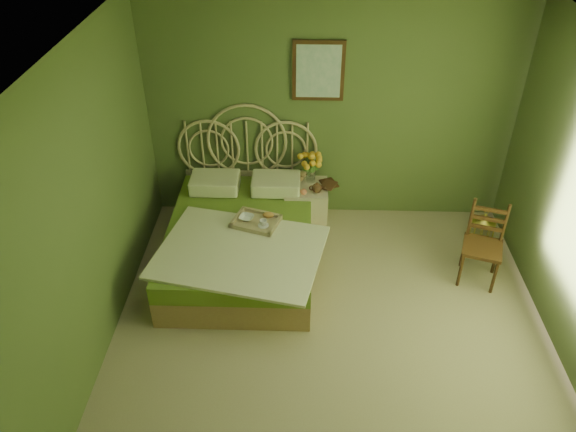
{
  "coord_description": "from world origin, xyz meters",
  "views": [
    {
      "loc": [
        -0.28,
        -3.36,
        3.87
      ],
      "look_at": [
        -0.42,
        1.0,
        0.78
      ],
      "focal_mm": 35.0,
      "sensor_mm": 36.0,
      "label": 1
    }
  ],
  "objects_px": {
    "chair": "(482,238)",
    "birdcage": "(482,229)",
    "bed": "(241,237)",
    "nightstand": "(307,199)"
  },
  "relations": [
    {
      "from": "bed",
      "to": "birdcage",
      "type": "relative_size",
      "value": 5.7
    },
    {
      "from": "nightstand",
      "to": "bed",
      "type": "bearing_deg",
      "value": -135.84
    },
    {
      "from": "nightstand",
      "to": "birdcage",
      "type": "height_order",
      "value": "nightstand"
    },
    {
      "from": "bed",
      "to": "nightstand",
      "type": "bearing_deg",
      "value": 44.16
    },
    {
      "from": "bed",
      "to": "nightstand",
      "type": "xyz_separation_m",
      "value": [
        0.68,
        0.66,
        0.05
      ]
    },
    {
      "from": "chair",
      "to": "birdcage",
      "type": "bearing_deg",
      "value": 87.67
    },
    {
      "from": "nightstand",
      "to": "birdcage",
      "type": "distance_m",
      "value": 1.97
    },
    {
      "from": "nightstand",
      "to": "birdcage",
      "type": "relative_size",
      "value": 2.48
    },
    {
      "from": "chair",
      "to": "birdcage",
      "type": "height_order",
      "value": "chair"
    },
    {
      "from": "nightstand",
      "to": "chair",
      "type": "xyz_separation_m",
      "value": [
        1.75,
        -0.83,
        0.13
      ]
    }
  ]
}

